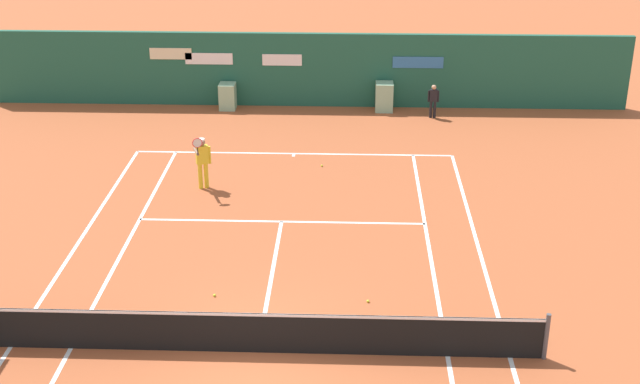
{
  "coord_description": "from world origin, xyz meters",
  "views": [
    {
      "loc": [
        1.89,
        -15.24,
        10.38
      ],
      "look_at": [
        1.07,
        6.68,
        0.8
      ],
      "focal_mm": 48.29,
      "sensor_mm": 36.0,
      "label": 1
    }
  ],
  "objects_px": {
    "ball_kid_left_post": "(433,99)",
    "tennis_ball_near_service_line": "(214,295)",
    "player_on_baseline": "(202,159)",
    "tennis_ball_mid_court": "(368,301)",
    "tennis_ball_by_sideline": "(322,166)"
  },
  "relations": [
    {
      "from": "tennis_ball_mid_court",
      "to": "tennis_ball_near_service_line",
      "type": "relative_size",
      "value": 1.0
    },
    {
      "from": "tennis_ball_mid_court",
      "to": "ball_kid_left_post",
      "type": "bearing_deg",
      "value": 79.11
    },
    {
      "from": "tennis_ball_mid_court",
      "to": "tennis_ball_near_service_line",
      "type": "height_order",
      "value": "same"
    },
    {
      "from": "tennis_ball_by_sideline",
      "to": "ball_kid_left_post",
      "type": "bearing_deg",
      "value": 52.01
    },
    {
      "from": "player_on_baseline",
      "to": "tennis_ball_by_sideline",
      "type": "xyz_separation_m",
      "value": [
        3.53,
        1.9,
        -0.93
      ]
    },
    {
      "from": "tennis_ball_mid_court",
      "to": "tennis_ball_near_service_line",
      "type": "bearing_deg",
      "value": 177.87
    },
    {
      "from": "player_on_baseline",
      "to": "tennis_ball_mid_court",
      "type": "relative_size",
      "value": 26.94
    },
    {
      "from": "ball_kid_left_post",
      "to": "tennis_ball_mid_court",
      "type": "relative_size",
      "value": 18.72
    },
    {
      "from": "ball_kid_left_post",
      "to": "tennis_ball_by_sideline",
      "type": "xyz_separation_m",
      "value": [
        -3.98,
        -5.1,
        -0.7
      ]
    },
    {
      "from": "player_on_baseline",
      "to": "tennis_ball_mid_court",
      "type": "xyz_separation_m",
      "value": [
        4.91,
        -6.54,
        -0.93
      ]
    },
    {
      "from": "tennis_ball_near_service_line",
      "to": "player_on_baseline",
      "type": "bearing_deg",
      "value": 101.35
    },
    {
      "from": "ball_kid_left_post",
      "to": "tennis_ball_near_service_line",
      "type": "height_order",
      "value": "ball_kid_left_post"
    },
    {
      "from": "ball_kid_left_post",
      "to": "tennis_ball_by_sideline",
      "type": "bearing_deg",
      "value": 51.7
    },
    {
      "from": "ball_kid_left_post",
      "to": "tennis_ball_mid_court",
      "type": "height_order",
      "value": "ball_kid_left_post"
    },
    {
      "from": "player_on_baseline",
      "to": "tennis_ball_mid_court",
      "type": "bearing_deg",
      "value": 105.63
    }
  ]
}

